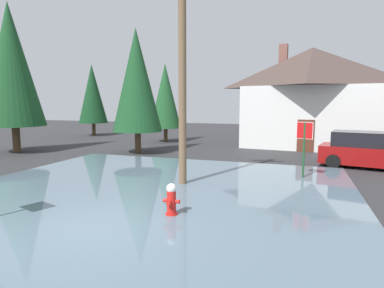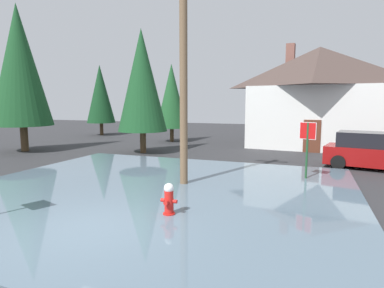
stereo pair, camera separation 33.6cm
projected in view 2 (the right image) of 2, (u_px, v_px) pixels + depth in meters
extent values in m
cube|color=#2D2D30|center=(88.00, 233.00, 7.60)|extent=(80.00, 80.00, 0.10)
cube|color=slate|center=(152.00, 191.00, 10.98)|extent=(13.36, 12.14, 0.08)
cube|color=silver|center=(51.00, 264.00, 6.03)|extent=(4.28, 0.35, 0.01)
cylinder|color=red|center=(169.00, 215.00, 8.54)|extent=(0.33, 0.33, 0.11)
cylinder|color=red|center=(169.00, 202.00, 8.49)|extent=(0.24, 0.24, 0.60)
sphere|color=white|center=(169.00, 188.00, 8.45)|extent=(0.26, 0.26, 0.26)
cylinder|color=red|center=(163.00, 200.00, 8.55)|extent=(0.11, 0.10, 0.10)
cylinder|color=red|center=(175.00, 201.00, 8.43)|extent=(0.11, 0.10, 0.10)
cylinder|color=red|center=(166.00, 203.00, 8.33)|extent=(0.12, 0.11, 0.12)
cylinder|color=brown|center=(184.00, 70.00, 11.30)|extent=(0.28, 0.28, 8.30)
cylinder|color=#1E4C28|center=(307.00, 152.00, 12.49)|extent=(0.08, 0.08, 2.26)
cube|color=white|center=(308.00, 131.00, 12.38)|extent=(0.61, 0.29, 0.66)
cube|color=red|center=(308.00, 131.00, 12.38)|extent=(0.58, 0.28, 0.62)
cube|color=silver|center=(317.00, 117.00, 22.21)|extent=(8.95, 6.97, 4.11)
pyramid|color=#473833|center=(319.00, 67.00, 21.78)|extent=(9.67, 7.53, 2.67)
cube|color=brown|center=(290.00, 61.00, 23.60)|extent=(0.65, 0.65, 2.40)
cube|color=#592D1E|center=(312.00, 136.00, 19.54)|extent=(1.00, 0.15, 2.00)
cube|color=maroon|center=(376.00, 156.00, 14.67)|extent=(4.56, 2.69, 0.83)
cube|color=black|center=(369.00, 140.00, 14.76)|extent=(2.84, 2.12, 0.68)
cylinder|color=black|center=(343.00, 157.00, 16.25)|extent=(0.67, 0.34, 0.64)
cylinder|color=black|center=(338.00, 162.00, 14.69)|extent=(0.67, 0.34, 0.64)
cylinder|color=#4C3823|center=(143.00, 142.00, 19.51)|extent=(0.37, 0.37, 1.33)
cone|color=#194723|center=(142.00, 80.00, 19.04)|extent=(2.94, 2.94, 6.04)
cylinder|color=#4C3823|center=(172.00, 135.00, 25.19)|extent=(0.30, 0.30, 1.08)
cone|color=#1E5128|center=(172.00, 96.00, 24.80)|extent=(2.40, 2.40, 4.93)
cylinder|color=#4C3823|center=(24.00, 138.00, 20.15)|extent=(0.45, 0.45, 1.62)
cone|color=#194723|center=(19.00, 65.00, 19.58)|extent=(3.59, 3.59, 7.36)
cylinder|color=#4C3823|center=(102.00, 129.00, 30.29)|extent=(0.33, 0.33, 1.17)
cone|color=#143D1E|center=(100.00, 94.00, 29.88)|extent=(2.61, 2.61, 5.35)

